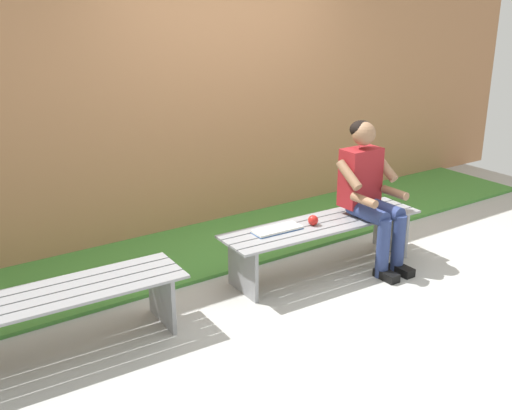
{
  "coord_description": "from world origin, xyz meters",
  "views": [
    {
      "loc": [
        3.13,
        3.57,
        2.22
      ],
      "look_at": [
        0.78,
        0.15,
        0.78
      ],
      "focal_mm": 42.49,
      "sensor_mm": 36.0,
      "label": 1
    }
  ],
  "objects": [
    {
      "name": "bench_far",
      "position": [
        2.24,
        0.0,
        0.33
      ],
      "size": [
        1.72,
        0.52,
        0.43
      ],
      "rotation": [
        0.0,
        0.0,
        -0.04
      ],
      "color": "gray",
      "rests_on": "ground"
    },
    {
      "name": "bench_near",
      "position": [
        0.0,
        0.0,
        0.34
      ],
      "size": [
        1.83,
        0.53,
        0.43
      ],
      "rotation": [
        0.0,
        0.0,
        -0.04
      ],
      "color": "gray",
      "rests_on": "ground"
    },
    {
      "name": "grass_strip",
      "position": [
        1.12,
        -1.43,
        0.01
      ],
      "size": [
        9.0,
        2.11,
        0.03
      ],
      "primitive_type": "cube",
      "color": "#478C38",
      "rests_on": "ground"
    },
    {
      "name": "brick_wall",
      "position": [
        0.5,
        -1.63,
        1.4
      ],
      "size": [
        9.5,
        0.24,
        2.8
      ],
      "primitive_type": "cube",
      "color": "#B27A51",
      "rests_on": "ground"
    },
    {
      "name": "apple",
      "position": [
        0.11,
        -0.0,
        0.48
      ],
      "size": [
        0.09,
        0.09,
        0.09
      ],
      "primitive_type": "sphere",
      "color": "red",
      "rests_on": "bench_near"
    },
    {
      "name": "book_open",
      "position": [
        0.43,
        -0.06,
        0.44
      ],
      "size": [
        0.42,
        0.17,
        0.02
      ],
      "rotation": [
        0.0,
        0.0,
        -0.04
      ],
      "color": "white",
      "rests_on": "bench_near"
    },
    {
      "name": "ground_plane",
      "position": [
        1.12,
        1.0,
        -0.02
      ],
      "size": [
        10.0,
        7.0,
        0.04
      ],
      "primitive_type": "cube",
      "color": "#B2B2AD"
    },
    {
      "name": "person_seated",
      "position": [
        -0.41,
        0.1,
        0.68
      ],
      "size": [
        0.5,
        0.69,
        1.24
      ],
      "color": "maroon",
      "rests_on": "ground"
    }
  ]
}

